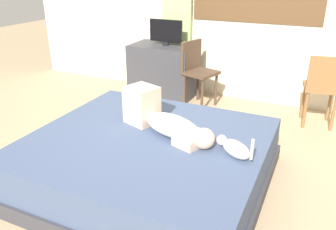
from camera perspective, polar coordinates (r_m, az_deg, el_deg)
The scene contains 9 objects.
ground_plane at distance 3.22m, azimuth -3.80°, elevation -9.87°, with size 16.00×16.00×0.00m, color tan.
bed at distance 3.02m, azimuth -3.35°, elevation -7.48°, with size 1.98×1.83×0.43m.
person_lying at distance 2.98m, azimuth -0.64°, elevation -0.72°, with size 0.93×0.52×0.34m.
cat at distance 2.67m, azimuth 10.85°, elevation -5.34°, with size 0.32×0.23×0.21m.
desk at distance 5.03m, azimuth -0.77°, elevation 7.32°, with size 0.90×0.56×0.74m.
tv_monitor at distance 4.89m, azimuth -0.35°, elevation 13.50°, with size 0.48×0.10×0.35m.
cup at distance 4.68m, azimuth 2.99°, elevation 11.34°, with size 0.08×0.08×0.09m, color gold.
chair_by_desk at distance 4.65m, azimuth 4.73°, elevation 7.67°, with size 0.48×0.48×0.86m.
chair_spare at distance 4.32m, azimuth 24.11°, elevation 4.46°, with size 0.44×0.44×0.86m.
Camera 1 is at (1.32, -2.34, 1.76)m, focal length 37.05 mm.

